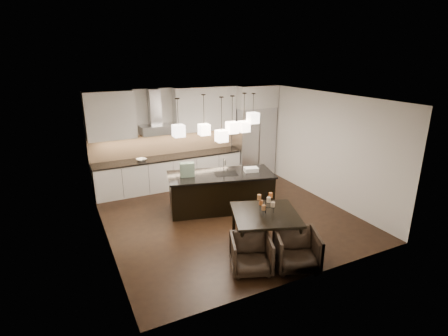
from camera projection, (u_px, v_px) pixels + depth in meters
name	position (u px, v px, depth m)	size (l,w,h in m)	color
floor	(228.00, 216.00, 8.36)	(5.50, 5.50, 0.02)	black
ceiling	(228.00, 97.00, 7.48)	(5.50, 5.50, 0.02)	white
wall_back	(186.00, 136.00, 10.27)	(5.50, 0.02, 2.80)	silver
wall_front	(306.00, 205.00, 5.57)	(5.50, 0.02, 2.80)	silver
wall_left	(101.00, 178.00, 6.76)	(0.02, 5.50, 2.80)	silver
wall_right	(322.00, 146.00, 9.08)	(0.02, 5.50, 2.80)	silver
refrigerator	(253.00, 141.00, 10.93)	(1.20, 0.72, 2.15)	#B7B7BA
fridge_panel	(255.00, 96.00, 10.49)	(1.26, 0.72, 0.65)	silver
lower_cabinets	(170.00, 173.00, 10.03)	(4.21, 0.62, 0.88)	silver
countertop	(170.00, 157.00, 9.89)	(4.21, 0.66, 0.04)	black
backsplash	(166.00, 144.00, 10.04)	(4.21, 0.02, 0.63)	#D9B185
upper_cab_left	(110.00, 116.00, 8.99)	(1.25, 0.35, 1.25)	silver
upper_cab_right	(205.00, 109.00, 10.10)	(1.86, 0.35, 1.25)	silver
hood_canopy	(157.00, 130.00, 9.55)	(0.90, 0.52, 0.24)	#B7B7BA
hood_chimney	(155.00, 107.00, 9.45)	(0.30, 0.28, 0.96)	#B7B7BA
fruit_bowl	(141.00, 160.00, 9.49)	(0.26, 0.26, 0.06)	silver
island_body	(221.00, 192.00, 8.64)	(2.48, 0.99, 0.87)	black
island_top	(221.00, 175.00, 8.50)	(2.56, 1.07, 0.04)	black
faucet	(224.00, 165.00, 8.55)	(0.10, 0.24, 0.38)	silver
tote_bag	(187.00, 170.00, 8.28)	(0.34, 0.18, 0.34)	#154A2D
food_container	(251.00, 169.00, 8.66)	(0.34, 0.24, 0.10)	silver
dining_table	(265.00, 230.00, 6.91)	(1.25, 1.25, 0.75)	black
candelabra	(266.00, 203.00, 6.72)	(0.36, 0.36, 0.44)	black
candle_a	(273.00, 204.00, 6.75)	(0.08, 0.08, 0.10)	beige
candle_b	(261.00, 202.00, 6.84)	(0.08, 0.08, 0.10)	#C8672E
candle_c	(264.00, 208.00, 6.61)	(0.08, 0.08, 0.10)	#B1713F
candle_d	(271.00, 195.00, 6.78)	(0.08, 0.08, 0.10)	#C8672E
candle_e	(259.00, 197.00, 6.69)	(0.08, 0.08, 0.10)	#B1713F
candle_f	(269.00, 200.00, 6.56)	(0.08, 0.08, 0.10)	beige
armchair_left	(251.00, 254.00, 6.17)	(0.70, 0.72, 0.65)	black
armchair_right	(297.00, 250.00, 6.25)	(0.75, 0.77, 0.71)	black
pendant_a	(179.00, 131.00, 7.62)	(0.24, 0.24, 0.26)	white
pendant_b	(204.00, 130.00, 8.37)	(0.24, 0.24, 0.26)	white
pendant_c	(232.00, 128.00, 8.08)	(0.24, 0.24, 0.26)	white
pendant_d	(244.00, 127.00, 8.64)	(0.24, 0.24, 0.26)	white
pendant_e	(253.00, 118.00, 8.54)	(0.24, 0.24, 0.26)	white
pendant_f	(222.00, 136.00, 7.94)	(0.24, 0.24, 0.26)	white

